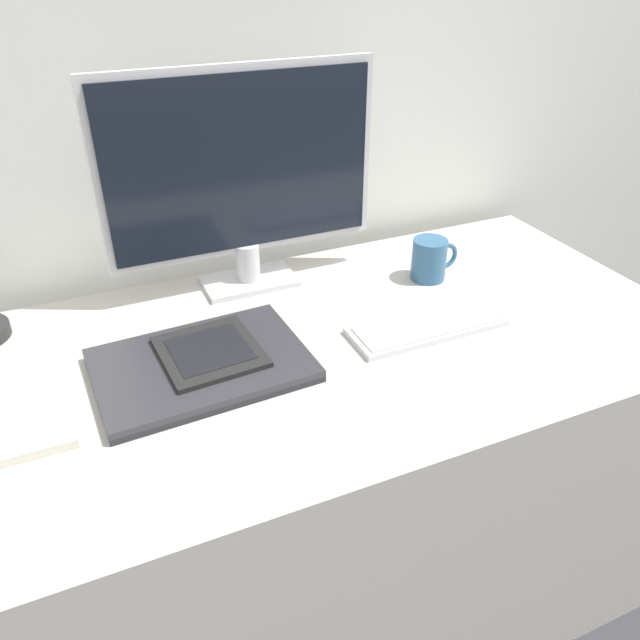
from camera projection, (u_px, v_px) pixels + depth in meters
wall_back at (239, 19)px, 1.19m from camera, size 3.60×0.05×2.40m
desk at (326, 481)px, 1.31m from camera, size 1.36×0.69×0.71m
monitor at (242, 175)px, 1.18m from camera, size 0.54×0.11×0.43m
keyboard at (427, 326)px, 1.15m from camera, size 0.30×0.10×0.01m
laptop at (201, 365)px, 1.04m from camera, size 0.36×0.25×0.02m
ereader at (210, 351)px, 1.04m from camera, size 0.17×0.18×0.01m
notebook at (8, 416)px, 0.93m from camera, size 0.18×0.21×0.02m
coffee_mug at (430, 259)px, 1.30m from camera, size 0.11×0.07×0.09m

